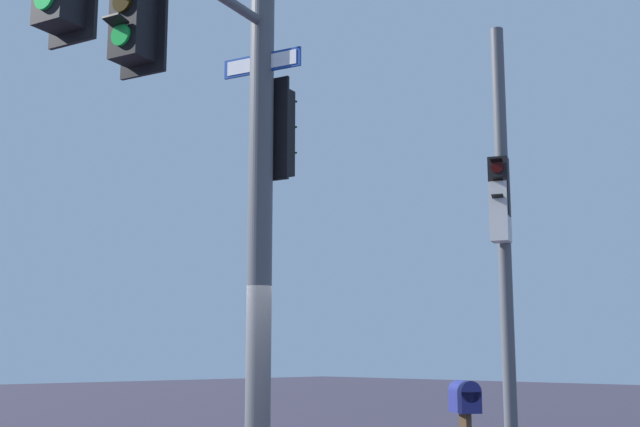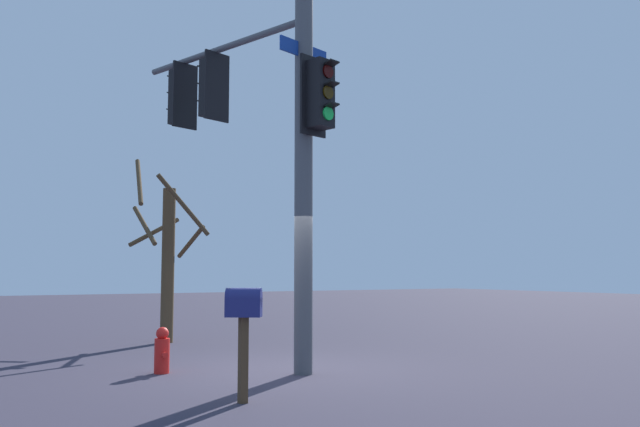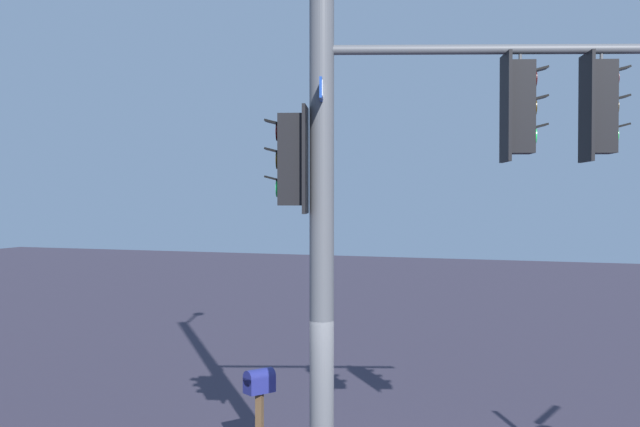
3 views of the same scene
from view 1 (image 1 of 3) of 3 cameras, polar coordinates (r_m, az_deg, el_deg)
name	(u,v)px [view 1 (image 1 of 3)]	position (r m, az deg, el deg)	size (l,w,h in m)	color
main_signal_pole_assembly	(239,51)	(9.95, -5.54, 10.91)	(5.06, 3.10, 9.93)	#4C4F54
secondary_pole_assembly	(502,220)	(15.95, 12.29, -0.43)	(0.77, 0.50, 7.96)	#4C4F54
mailbox	(465,407)	(9.90, 9.82, -12.85)	(0.44, 0.50, 1.41)	#4C3823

